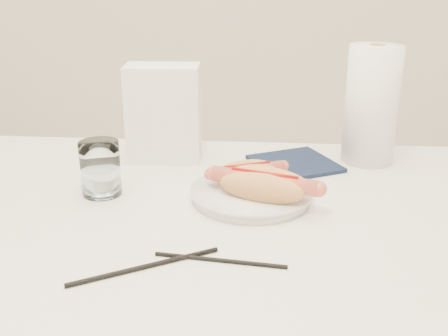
# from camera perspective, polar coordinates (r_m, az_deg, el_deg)

# --- Properties ---
(table) EXTENTS (1.20, 0.80, 0.75)m
(table) POSITION_cam_1_polar(r_m,az_deg,el_deg) (1.01, -4.40, -7.39)
(table) COLOR white
(table) RESTS_ON ground
(plate) EXTENTS (0.25, 0.25, 0.02)m
(plate) POSITION_cam_1_polar(r_m,az_deg,el_deg) (1.01, 2.92, -2.90)
(plate) COLOR white
(plate) RESTS_ON table
(hotdog_left) EXTENTS (0.15, 0.10, 0.04)m
(hotdog_left) POSITION_cam_1_polar(r_m,az_deg,el_deg) (1.04, 2.48, -0.53)
(hotdog_left) COLOR tan
(hotdog_left) RESTS_ON plate
(hotdog_right) EXTENTS (0.20, 0.12, 0.05)m
(hotdog_right) POSITION_cam_1_polar(r_m,az_deg,el_deg) (0.97, 4.30, -1.83)
(hotdog_right) COLOR tan
(hotdog_right) RESTS_ON plate
(water_glass) EXTENTS (0.08, 0.08, 0.11)m
(water_glass) POSITION_cam_1_polar(r_m,az_deg,el_deg) (1.05, -13.00, -0.03)
(water_glass) COLOR white
(water_glass) RESTS_ON table
(chopstick_near) EXTENTS (0.20, 0.12, 0.01)m
(chopstick_near) POSITION_cam_1_polar(r_m,az_deg,el_deg) (0.80, -8.37, -10.32)
(chopstick_near) COLOR black
(chopstick_near) RESTS_ON table
(chopstick_far) EXTENTS (0.20, 0.03, 0.01)m
(chopstick_far) POSITION_cam_1_polar(r_m,az_deg,el_deg) (0.81, -0.41, -9.78)
(chopstick_far) COLOR black
(chopstick_far) RESTS_ON table
(napkin_box) EXTENTS (0.17, 0.10, 0.21)m
(napkin_box) POSITION_cam_1_polar(r_m,az_deg,el_deg) (1.20, -6.43, 5.79)
(napkin_box) COLOR white
(napkin_box) RESTS_ON table
(navy_napkin) EXTENTS (0.22, 0.22, 0.01)m
(navy_napkin) POSITION_cam_1_polar(r_m,az_deg,el_deg) (1.19, 7.52, 0.47)
(navy_napkin) COLOR #101A33
(navy_napkin) RESTS_ON table
(paper_towel_roll) EXTENTS (0.15, 0.15, 0.26)m
(paper_towel_roll) POSITION_cam_1_polar(r_m,az_deg,el_deg) (1.22, 15.40, 6.47)
(paper_towel_roll) COLOR white
(paper_towel_roll) RESTS_ON table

